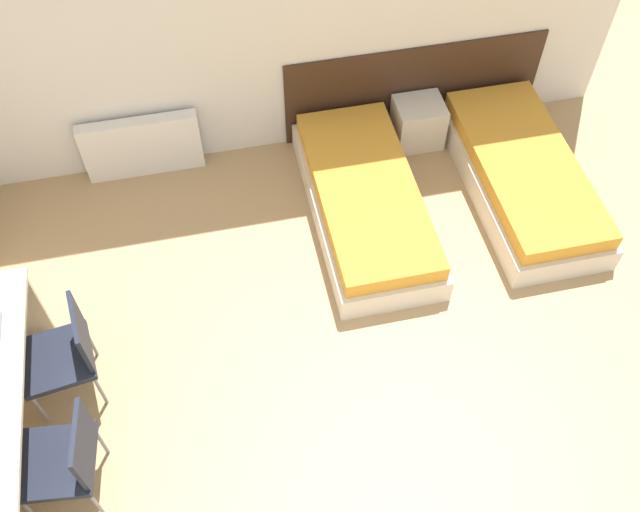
# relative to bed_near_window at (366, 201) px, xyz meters

# --- Properties ---
(wall_back) EXTENTS (6.14, 0.05, 2.70)m
(wall_back) POSITION_rel_bed_near_window_xyz_m (-0.55, 1.06, 1.16)
(wall_back) COLOR silver
(wall_back) RESTS_ON ground_plane
(headboard_panel) EXTENTS (2.38, 0.03, 0.88)m
(headboard_panel) POSITION_rel_bed_near_window_xyz_m (0.70, 1.02, 0.25)
(headboard_panel) COLOR #382316
(headboard_panel) RESTS_ON ground_plane
(bed_near_window) EXTENTS (0.88, 1.98, 0.39)m
(bed_near_window) POSITION_rel_bed_near_window_xyz_m (0.00, 0.00, 0.00)
(bed_near_window) COLOR beige
(bed_near_window) RESTS_ON ground_plane
(bed_near_door) EXTENTS (0.88, 1.98, 0.39)m
(bed_near_door) POSITION_rel_bed_near_window_xyz_m (1.40, 0.00, 0.00)
(bed_near_door) COLOR beige
(bed_near_door) RESTS_ON ground_plane
(nightstand) EXTENTS (0.44, 0.38, 0.43)m
(nightstand) POSITION_rel_bed_near_window_xyz_m (0.70, 0.80, 0.03)
(nightstand) COLOR beige
(nightstand) RESTS_ON ground_plane
(radiator) EXTENTS (1.02, 0.12, 0.59)m
(radiator) POSITION_rel_bed_near_window_xyz_m (-1.78, 0.94, 0.11)
(radiator) COLOR silver
(radiator) RESTS_ON ground_plane
(chair_near_laptop) EXTENTS (0.53, 0.53, 0.84)m
(chair_near_laptop) POSITION_rel_bed_near_window_xyz_m (-2.40, -1.11, 0.28)
(chair_near_laptop) COLOR black
(chair_near_laptop) RESTS_ON ground_plane
(chair_near_notebook) EXTENTS (0.52, 0.52, 0.84)m
(chair_near_notebook) POSITION_rel_bed_near_window_xyz_m (-2.40, -1.87, 0.28)
(chair_near_notebook) COLOR black
(chair_near_notebook) RESTS_ON ground_plane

